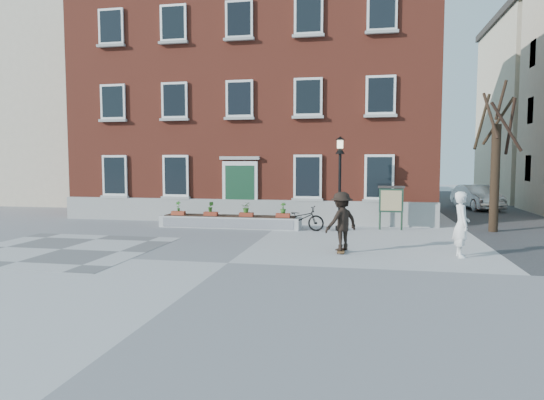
% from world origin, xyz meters
% --- Properties ---
extents(ground, '(100.00, 100.00, 0.00)m').
position_xyz_m(ground, '(0.00, 0.00, 0.00)').
color(ground, '#A0A0A2').
rests_on(ground, ground).
extents(checker_patch, '(6.00, 6.00, 0.01)m').
position_xyz_m(checker_patch, '(-6.00, 1.00, 0.01)').
color(checker_patch, '#59595B').
rests_on(checker_patch, ground).
extents(distant_building, '(10.00, 12.00, 13.00)m').
position_xyz_m(distant_building, '(-18.00, 20.00, 6.50)').
color(distant_building, beige).
rests_on(distant_building, ground).
extents(bicycle, '(2.04, 0.90, 1.04)m').
position_xyz_m(bicycle, '(1.17, 6.85, 0.52)').
color(bicycle, black).
rests_on(bicycle, ground).
extents(parked_car, '(2.46, 4.68, 1.47)m').
position_xyz_m(parked_car, '(10.42, 17.89, 0.73)').
color(parked_car, silver).
rests_on(parked_car, ground).
extents(bystander, '(0.52, 0.75, 1.99)m').
position_xyz_m(bystander, '(6.69, 2.21, 1.00)').
color(bystander, white).
rests_on(bystander, ground).
extents(brick_building, '(18.40, 10.85, 12.60)m').
position_xyz_m(brick_building, '(-2.00, 13.98, 6.30)').
color(brick_building, maroon).
rests_on(brick_building, ground).
extents(planter_assembly, '(6.20, 1.12, 1.15)m').
position_xyz_m(planter_assembly, '(-1.99, 7.18, 0.31)').
color(planter_assembly, beige).
rests_on(planter_assembly, ground).
extents(bare_tree, '(1.83, 1.83, 6.16)m').
position_xyz_m(bare_tree, '(9.01, 8.01, 2.79)').
color(bare_tree, '#2F2115').
rests_on(bare_tree, ground).
extents(lamp_post, '(0.40, 0.40, 3.93)m').
position_xyz_m(lamp_post, '(2.76, 7.13, 2.54)').
color(lamp_post, black).
rests_on(lamp_post, ground).
extents(notice_board, '(1.10, 0.16, 1.87)m').
position_xyz_m(notice_board, '(4.88, 7.77, 1.26)').
color(notice_board, '#1B3623').
rests_on(notice_board, ground).
extents(skateboarder, '(1.35, 1.33, 1.94)m').
position_xyz_m(skateboarder, '(3.09, 2.22, 1.00)').
color(skateboarder, brown).
rests_on(skateboarder, ground).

